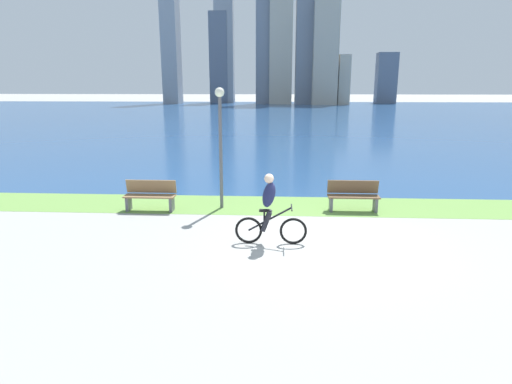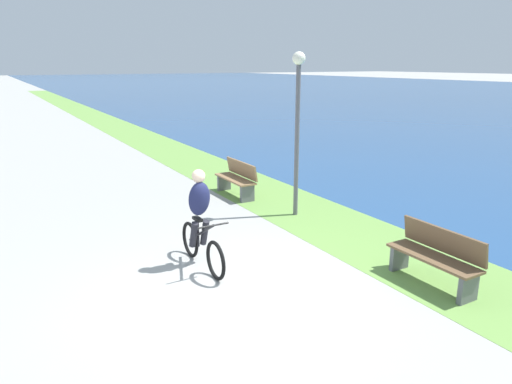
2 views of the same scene
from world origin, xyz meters
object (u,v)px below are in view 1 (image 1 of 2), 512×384
bench_far_along_path (353,196)px  lamppost_tall (220,130)px  cyclist_lead (269,210)px  bench_near_path (150,196)px

bench_far_along_path → lamppost_tall: (-3.93, 0.11, 1.92)m
cyclist_lead → bench_far_along_path: size_ratio=1.13×
bench_near_path → lamppost_tall: lamppost_tall is taller
bench_near_path → lamppost_tall: bearing=10.9°
cyclist_lead → bench_near_path: 4.45m
bench_near_path → lamppost_tall: size_ratio=0.42×
lamppost_tall → bench_near_path: bearing=-169.1°
bench_near_path → bench_far_along_path: bearing=2.8°
bench_near_path → lamppost_tall: 2.85m
bench_far_along_path → cyclist_lead: bearing=-129.9°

